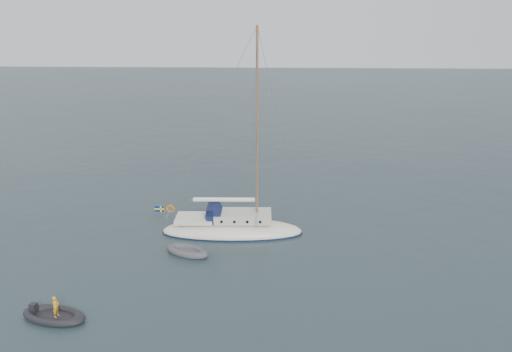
{
  "coord_description": "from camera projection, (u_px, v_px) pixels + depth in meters",
  "views": [
    {
      "loc": [
        2.2,
        -30.45,
        13.71
      ],
      "look_at": [
        0.47,
        0.0,
        4.61
      ],
      "focal_mm": 35.0,
      "sensor_mm": 36.0,
      "label": 1
    }
  ],
  "objects": [
    {
      "name": "rib",
      "position": [
        54.0,
        315.0,
        24.38
      ],
      "size": [
        3.39,
        1.54,
        1.27
      ],
      "rotation": [
        0.0,
        0.0,
        -0.21
      ],
      "color": "black",
      "rests_on": "ground"
    },
    {
      "name": "ground",
      "position": [
        249.0,
        242.0,
        33.17
      ],
      "size": [
        300.0,
        300.0,
        0.0
      ],
      "primitive_type": "plane",
      "color": "black",
      "rests_on": "ground"
    },
    {
      "name": "sailboat",
      "position": [
        232.0,
        219.0,
        34.29
      ],
      "size": [
        10.18,
        3.05,
        14.5
      ],
      "rotation": [
        0.0,
        0.0,
        0.04
      ],
      "color": "silver",
      "rests_on": "ground"
    },
    {
      "name": "dinghy",
      "position": [
        187.0,
        251.0,
        31.4
      ],
      "size": [
        3.03,
        1.37,
        0.43
      ],
      "rotation": [
        0.0,
        0.0,
        -0.43
      ],
      "color": "#444348",
      "rests_on": "ground"
    }
  ]
}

